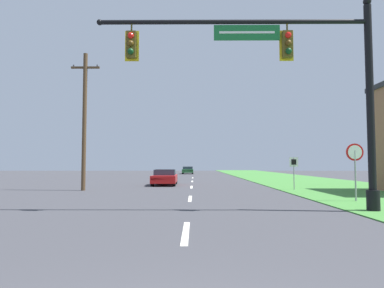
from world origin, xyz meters
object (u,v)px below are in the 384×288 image
object	(u,v)px
utility_pole_near	(84,119)
route_sign_post	(294,166)
signal_mast	(300,79)
stop_sign	(355,159)
car_ahead	(165,177)
far_car	(188,170)

from	to	relation	value
utility_pole_near	route_sign_post	bearing A→B (deg)	1.13
signal_mast	stop_sign	distance (m)	5.28
utility_pole_near	car_ahead	bearing A→B (deg)	50.15
far_car	stop_sign	world-z (taller)	stop_sign
far_car	stop_sign	xyz separation A→B (m)	(8.13, -41.94, 1.26)
car_ahead	utility_pole_near	xyz separation A→B (m)	(-4.59, -5.50, 3.87)
signal_mast	utility_pole_near	bearing A→B (deg)	138.79
car_ahead	utility_pole_near	size ratio (longest dim) A/B	0.52
far_car	utility_pole_near	size ratio (longest dim) A/B	0.52
far_car	utility_pole_near	world-z (taller)	utility_pole_near
route_sign_post	signal_mast	bearing A→B (deg)	-104.70
far_car	utility_pole_near	bearing A→B (deg)	-99.25
signal_mast	far_car	world-z (taller)	signal_mast
car_ahead	route_sign_post	xyz separation A→B (m)	(8.56, -5.24, 0.92)
signal_mast	car_ahead	bearing A→B (deg)	112.19
car_ahead	stop_sign	xyz separation A→B (m)	(9.34, -11.77, 1.26)
route_sign_post	utility_pole_near	world-z (taller)	utility_pole_near
car_ahead	far_car	xyz separation A→B (m)	(1.21, 30.17, -0.00)
stop_sign	route_sign_post	world-z (taller)	stop_sign
far_car	utility_pole_near	distance (m)	36.35
far_car	route_sign_post	world-z (taller)	route_sign_post
signal_mast	utility_pole_near	xyz separation A→B (m)	(-10.64, 9.32, -0.16)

